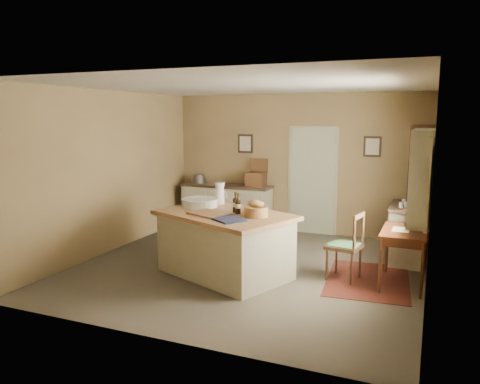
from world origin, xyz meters
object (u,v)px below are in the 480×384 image
(sideboard, at_px, (227,205))
(right_cabinet, at_px, (408,233))
(desk_chair, at_px, (344,247))
(work_island, at_px, (224,242))
(shelving_unit, at_px, (423,189))
(writing_desk, at_px, (404,237))

(sideboard, distance_m, right_cabinet, 3.66)
(desk_chair, xyz_separation_m, right_cabinet, (0.78, 1.23, -0.01))
(work_island, bearing_deg, shelving_unit, 65.24)
(work_island, height_order, shelving_unit, shelving_unit)
(work_island, height_order, sideboard, work_island)
(work_island, bearing_deg, right_cabinet, 57.00)
(sideboard, bearing_deg, right_cabinet, -14.66)
(sideboard, height_order, desk_chair, sideboard)
(sideboard, xyz_separation_m, desk_chair, (2.76, -2.16, -0.01))
(writing_desk, xyz_separation_m, right_cabinet, (-0.00, 1.16, -0.21))
(desk_chair, distance_m, shelving_unit, 2.25)
(work_island, height_order, writing_desk, work_island)
(shelving_unit, bearing_deg, desk_chair, -115.54)
(work_island, xyz_separation_m, desk_chair, (1.62, 0.46, -0.01))
(work_island, bearing_deg, desk_chair, 37.59)
(desk_chair, relative_size, right_cabinet, 0.93)
(sideboard, xyz_separation_m, shelving_unit, (3.70, -0.20, 0.58))
(shelving_unit, bearing_deg, work_island, -136.66)
(right_cabinet, xyz_separation_m, shelving_unit, (0.16, 0.73, 0.60))
(writing_desk, distance_m, desk_chair, 0.81)
(work_island, height_order, desk_chair, work_island)
(desk_chair, xyz_separation_m, shelving_unit, (0.94, 1.96, 0.59))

